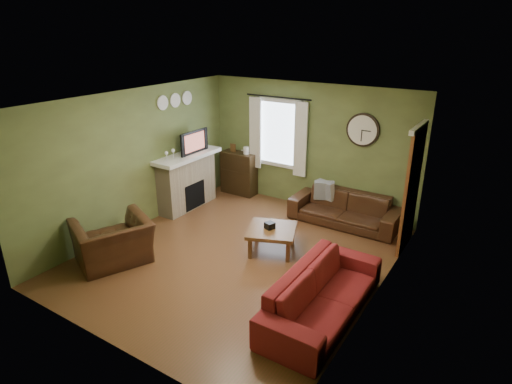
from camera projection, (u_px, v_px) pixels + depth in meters
The scene contains 31 objects.
floor at pixel (238, 256), 7.23m from camera, with size 4.60×5.20×0.00m, color brown.
ceiling at pixel (236, 101), 6.28m from camera, with size 4.60×5.20×0.00m, color white.
wall_left at pixel (135, 161), 7.91m from camera, with size 0.00×5.20×2.60m, color #5F703B.
wall_right at pixel (381, 217), 5.60m from camera, with size 0.00×5.20×2.60m, color #5F703B.
wall_back at pixel (309, 147), 8.79m from camera, with size 4.60×0.00×2.60m, color #5F703B.
wall_front at pixel (102, 253), 4.71m from camera, with size 4.60×0.00×2.60m, color #5F703B.
fireplace at pixel (187, 183), 8.98m from camera, with size 0.40×1.40×1.10m, color tan.
firebox at pixel (195, 195), 8.98m from camera, with size 0.04×0.60×0.55m, color black.
mantel at pixel (187, 156), 8.75m from camera, with size 0.58×1.60×0.08m, color white.
tv at pixel (192, 144), 8.78m from camera, with size 0.60×0.08×0.35m, color black.
tv_screen at pixel (194, 142), 8.72m from camera, with size 0.02×0.62×0.36m, color #994C3F.
medallion_left at pixel (163, 103), 8.18m from camera, with size 0.28×0.28×0.03m, color white.
medallion_mid at pixel (175, 100), 8.45m from camera, with size 0.28×0.28×0.03m, color white.
medallion_right at pixel (187, 98), 8.73m from camera, with size 0.28×0.28×0.03m, color white.
window_pane at pixel (280, 133), 9.05m from camera, with size 1.00×0.02×1.30m, color silver, non-canonical shape.
curtain_rod at pixel (278, 97), 8.69m from camera, with size 0.03×0.03×1.50m, color black.
curtain_left at pixel (255, 133), 9.27m from camera, with size 0.28×0.04×1.55m, color silver.
curtain_right at pixel (301, 140), 8.72m from camera, with size 0.28×0.04×1.55m, color silver.
wall_clock at pixel (362, 130), 8.02m from camera, with size 0.64×0.06×0.64m, color white, non-canonical shape.
door at pixel (412, 191), 7.16m from camera, with size 0.05×0.90×2.10m, color brown.
bookshelf at pixel (239, 173), 9.76m from camera, with size 0.81×0.35×0.97m, color black, non-canonical shape.
book at pixel (243, 150), 9.82m from camera, with size 0.16×0.22×0.02m, color brown.
sofa_brown at pixel (345, 209), 8.31m from camera, with size 2.10×0.82×0.61m, color #361E11.
pillow_left at pixel (324, 190), 8.57m from camera, with size 0.39×0.12×0.39m, color gray.
pillow_right at pixel (326, 190), 8.58m from camera, with size 0.38×0.11×0.38m, color gray.
sofa_red at pixel (323, 294), 5.66m from camera, with size 2.24×0.88×0.66m, color maroon.
armchair at pixel (113, 242), 6.91m from camera, with size 1.14×1.00×0.74m, color #361E11.
coffee_table at pixel (272, 240), 7.32m from camera, with size 0.79×0.79×0.42m, color brown, non-canonical shape.
tissue_box at pixel (270, 229), 7.26m from camera, with size 0.14×0.14×0.11m, color black.
wine_glass_a at pixel (167, 156), 8.23m from camera, with size 0.07×0.07×0.20m, color white, non-canonical shape.
wine_glass_b at pixel (173, 154), 8.37m from camera, with size 0.07×0.07×0.20m, color white, non-canonical shape.
Camera 1 is at (3.66, -5.17, 3.65)m, focal length 30.00 mm.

